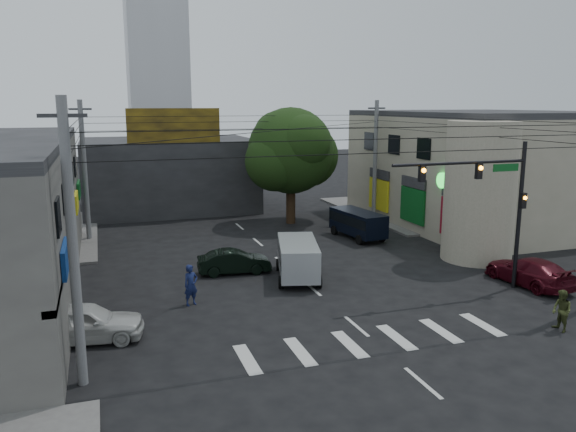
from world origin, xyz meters
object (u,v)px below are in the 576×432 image
navy_van (358,225)px  pedestrian_olive (562,311)px  traffic_gantry (492,193)px  white_compact (84,323)px  traffic_officer (191,285)px  utility_pole_near_left (73,247)px  dark_sedan (234,262)px  utility_pole_far_left (85,172)px  utility_pole_far_right (375,161)px  street_tree (291,151)px  silver_minivan (298,260)px  maroon_sedan (529,271)px

navy_van → pedestrian_olive: size_ratio=2.84×
traffic_gantry → white_compact: 18.77m
traffic_gantry → traffic_officer: bearing=169.1°
white_compact → pedestrian_olive: (18.03, -5.03, 0.09)m
pedestrian_olive → utility_pole_near_left: bearing=-91.2°
dark_sedan → white_compact: (-7.46, -6.77, 0.12)m
utility_pole_far_left → utility_pole_far_right: same height
street_tree → navy_van: size_ratio=1.81×
utility_pole_far_left → silver_minivan: utility_pole_far_left is taller
navy_van → maroon_sedan: bearing=-169.5°
navy_van → utility_pole_near_left: bearing=124.5°
utility_pole_far_right → silver_minivan: 16.57m
traffic_gantry → utility_pole_far_left: 25.00m
utility_pole_far_right → dark_sedan: bearing=-142.9°
traffic_gantry → navy_van: traffic_gantry is taller
street_tree → pedestrian_olive: size_ratio=5.13×
street_tree → utility_pole_far_left: size_ratio=0.95×
pedestrian_olive → navy_van: bearing=-173.5°
utility_pole_far_left → traffic_officer: (4.50, -14.34, -3.66)m
utility_pole_near_left → utility_pole_far_right: 29.35m
maroon_sedan → dark_sedan: bearing=-30.8°
dark_sedan → silver_minivan: bearing=-118.6°
utility_pole_far_right → navy_van: bearing=-126.8°
dark_sedan → traffic_officer: size_ratio=2.12×
street_tree → maroon_sedan: size_ratio=1.76×
traffic_gantry → utility_pole_far_left: (-18.32, 17.00, -0.23)m
utility_pole_far_left → pedestrian_olive: 28.71m
utility_pole_far_right → street_tree: bearing=171.3°
utility_pole_far_left → white_compact: size_ratio=1.97×
utility_pole_far_right → pedestrian_olive: bearing=-97.7°
utility_pole_near_left → utility_pole_far_right: same height
navy_van → traffic_officer: (-12.69, -9.26, 0.01)m
utility_pole_far_right → silver_minivan: (-10.62, -12.19, -3.62)m
utility_pole_near_left → white_compact: (0.00, 3.50, -3.84)m
dark_sedan → silver_minivan: 3.54m
utility_pole_far_right → white_compact: (-21.00, -17.00, -3.84)m
traffic_gantry → utility_pole_far_right: bearing=81.1°
street_tree → traffic_gantry: street_tree is taller
traffic_gantry → dark_sedan: (-10.87, 6.78, -4.19)m
navy_van → utility_pole_far_left: bearing=66.1°
street_tree → pedestrian_olive: bearing=-81.3°
utility_pole_near_left → maroon_sedan: size_ratio=1.86×
traffic_gantry → pedestrian_olive: bearing=-93.4°
maroon_sedan → navy_van: size_ratio=1.03×
traffic_gantry → traffic_officer: traffic_gantry is taller
utility_pole_near_left → pedestrian_olive: bearing=-4.9°
utility_pole_near_left → silver_minivan: (10.38, 8.31, -3.62)m
pedestrian_olive → utility_pole_far_right: bearing=176.0°
silver_minivan → traffic_officer: bearing=125.5°
utility_pole_far_left → traffic_officer: bearing=-72.6°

